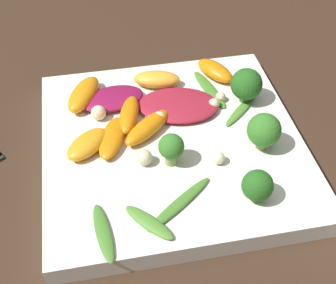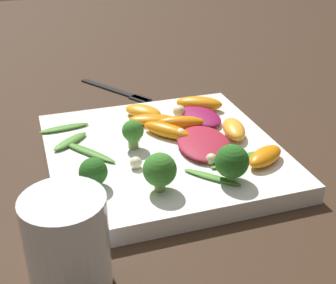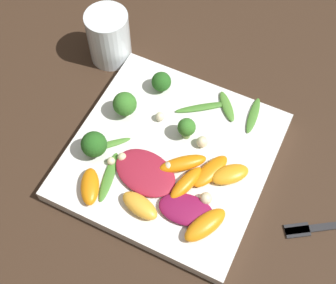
{
  "view_description": "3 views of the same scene",
  "coord_description": "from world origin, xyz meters",
  "views": [
    {
      "loc": [
        0.39,
        -0.08,
        0.41
      ],
      "look_at": [
        0.02,
        -0.01,
        0.04
      ],
      "focal_mm": 50.0,
      "sensor_mm": 36.0,
      "label": 1
    },
    {
      "loc": [
        0.16,
        0.53,
        0.33
      ],
      "look_at": [
        -0.0,
        0.01,
        0.04
      ],
      "focal_mm": 50.0,
      "sensor_mm": 36.0,
      "label": 2
    },
    {
      "loc": [
        -0.32,
        -0.15,
        0.67
      ],
      "look_at": [
        0.0,
        0.01,
        0.05
      ],
      "focal_mm": 50.0,
      "sensor_mm": 36.0,
      "label": 3
    }
  ],
  "objects": [
    {
      "name": "macadamia_nut_3",
      "position": [
        0.03,
        -0.04,
        0.03
      ],
      "size": [
        0.02,
        0.02,
        0.02
      ],
      "color": "beige",
      "rests_on": "plate"
    },
    {
      "name": "macadamia_nut_5",
      "position": [
        -0.05,
        -0.08,
        0.03
      ],
      "size": [
        0.02,
        0.02,
        0.02
      ],
      "color": "beige",
      "rests_on": "plate"
    },
    {
      "name": "plate",
      "position": [
        0.0,
        0.0,
        0.01
      ],
      "size": [
        0.3,
        0.3,
        0.02
      ],
      "color": "white",
      "rests_on": "ground_plane"
    },
    {
      "name": "orange_segment_5",
      "position": [
        -0.04,
        -0.05,
        0.03
      ],
      "size": [
        0.07,
        0.04,
        0.02
      ],
      "color": "orange",
      "rests_on": "plate"
    },
    {
      "name": "orange_segment_4",
      "position": [
        0.0,
        -0.1,
        0.03
      ],
      "size": [
        0.06,
        0.06,
        0.02
      ],
      "color": "orange",
      "rests_on": "plate"
    },
    {
      "name": "ground_plane",
      "position": [
        0.0,
        0.0,
        0.0
      ],
      "size": [
        2.4,
        2.4,
        0.0
      ],
      "primitive_type": "plane",
      "color": "#382619"
    },
    {
      "name": "orange_segment_6",
      "position": [
        -0.01,
        -0.03,
        0.03
      ],
      "size": [
        0.07,
        0.07,
        0.02
      ],
      "color": "orange",
      "rests_on": "plate"
    },
    {
      "name": "macadamia_nut_1",
      "position": [
        -0.04,
        0.06,
        0.03
      ],
      "size": [
        0.01,
        0.01,
        0.01
      ],
      "color": "beige",
      "rests_on": "plate"
    },
    {
      "name": "orange_segment_2",
      "position": [
        -0.1,
        0.0,
        0.03
      ],
      "size": [
        0.04,
        0.07,
        0.02
      ],
      "color": "#FCAD33",
      "rests_on": "plate"
    },
    {
      "name": "orange_segment_3",
      "position": [
        -0.01,
        -0.07,
        0.03
      ],
      "size": [
        0.08,
        0.05,
        0.01
      ],
      "color": "orange",
      "rests_on": "plate"
    },
    {
      "name": "macadamia_nut_4",
      "position": [
        -0.03,
        -0.01,
        0.03
      ],
      "size": [
        0.02,
        0.02,
        0.02
      ],
      "color": "beige",
      "rests_on": "plate"
    },
    {
      "name": "macadamia_nut_0",
      "position": [
        0.05,
        0.04,
        0.03
      ],
      "size": [
        0.02,
        0.02,
        0.02
      ],
      "color": "beige",
      "rests_on": "plate"
    },
    {
      "name": "radicchio_leaf_1",
      "position": [
        -0.08,
        -0.06,
        0.03
      ],
      "size": [
        0.06,
        0.09,
        0.01
      ],
      "color": "maroon",
      "rests_on": "plate"
    },
    {
      "name": "broccoli_floret_0",
      "position": [
        0.1,
        0.07,
        0.04
      ],
      "size": [
        0.03,
        0.03,
        0.04
      ],
      "color": "#7A9E51",
      "rests_on": "plate"
    },
    {
      "name": "macadamia_nut_2",
      "position": [
        -0.06,
        0.08,
        0.03
      ],
      "size": [
        0.01,
        0.01,
        0.01
      ],
      "color": "beige",
      "rests_on": "plate"
    },
    {
      "name": "radicchio_leaf_0",
      "position": [
        -0.05,
        0.02,
        0.03
      ],
      "size": [
        0.09,
        0.11,
        0.01
      ],
      "color": "maroon",
      "rests_on": "plate"
    },
    {
      "name": "broccoli_floret_1",
      "position": [
        0.03,
        0.1,
        0.05
      ],
      "size": [
        0.04,
        0.04,
        0.05
      ],
      "color": "#7A9E51",
      "rests_on": "plate"
    },
    {
      "name": "orange_segment_0",
      "position": [
        -0.09,
        -0.1,
        0.04
      ],
      "size": [
        0.08,
        0.06,
        0.02
      ],
      "color": "orange",
      "rests_on": "plate"
    },
    {
      "name": "arugula_sprig_1",
      "position": [
        0.1,
        -0.01,
        0.03
      ],
      "size": [
        0.07,
        0.08,
        0.01
      ],
      "color": "#47842D",
      "rests_on": "plate"
    },
    {
      "name": "arugula_sprig_4",
      "position": [
        -0.08,
        0.07,
        0.03
      ],
      "size": [
        0.09,
        0.03,
        0.0
      ],
      "color": "#47842D",
      "rests_on": "plate"
    },
    {
      "name": "arugula_sprig_0",
      "position": [
        0.12,
        -0.05,
        0.03
      ],
      "size": [
        0.06,
        0.05,
        0.01
      ],
      "color": "#518E33",
      "rests_on": "plate"
    },
    {
      "name": "arugula_sprig_2",
      "position": [
        0.12,
        -0.09,
        0.03
      ],
      "size": [
        0.07,
        0.02,
        0.01
      ],
      "color": "#47842D",
      "rests_on": "plate"
    },
    {
      "name": "orange_segment_1",
      "position": [
        -0.11,
        0.08,
        0.03
      ],
      "size": [
        0.07,
        0.05,
        0.02
      ],
      "color": "orange",
      "rests_on": "plate"
    },
    {
      "name": "broccoli_floret_3",
      "position": [
        0.04,
        -0.01,
        0.05
      ],
      "size": [
        0.03,
        0.03,
        0.04
      ],
      "color": "#7A9E51",
      "rests_on": "plate"
    },
    {
      "name": "arugula_sprig_3",
      "position": [
        -0.03,
        0.1,
        0.03
      ],
      "size": [
        0.06,
        0.06,
        0.0
      ],
      "color": "#518E33",
      "rests_on": "plate"
    },
    {
      "name": "broccoli_floret_2",
      "position": [
        -0.05,
        0.11,
        0.05
      ],
      "size": [
        0.04,
        0.04,
        0.05
      ],
      "color": "#84AD5B",
      "rests_on": "plate"
    }
  ]
}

